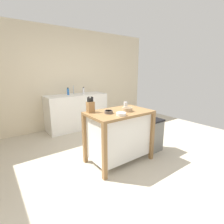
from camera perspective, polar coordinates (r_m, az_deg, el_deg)
name	(u,v)px	position (r m, az deg, el deg)	size (l,w,h in m)	color
ground_plane	(121,165)	(2.96, 3.16, -17.32)	(6.53, 6.53, 0.00)	#BCB29E
wall_back	(62,79)	(4.75, -16.61, 10.49)	(5.53, 0.10, 2.60)	beige
kitchen_island	(119,134)	(2.88, 2.38, -7.31)	(1.05, 0.65, 0.88)	olive
knife_block	(90,107)	(2.70, -7.29, 1.83)	(0.11, 0.09, 0.25)	#9E7042
bowl_stoneware_deep	(109,112)	(2.62, -1.14, 0.05)	(0.13, 0.13, 0.05)	#564C47
bowl_ceramic_wide	(127,109)	(2.78, 5.19, 0.92)	(0.17, 0.17, 0.06)	tan
bowl_ceramic_small	(121,114)	(2.51, 3.09, -0.65)	(0.15, 0.15, 0.04)	silver
drinking_cup	(126,105)	(3.08, 4.63, 2.51)	(0.07, 0.07, 0.10)	silver
trash_bin	(153,135)	(3.39, 13.57, -7.57)	(0.36, 0.28, 0.63)	slate
sink_counter	(77,111)	(4.63, -11.80, 0.20)	(1.57, 0.60, 0.92)	white
sink_faucet	(74,90)	(4.66, -12.87, 7.32)	(0.02, 0.02, 0.22)	#B7BCC1
bottle_spray_cleaner	(83,91)	(4.55, -9.62, 7.05)	(0.05, 0.05, 0.19)	white
bottle_hand_soap	(68,91)	(4.50, -14.62, 6.72)	(0.06, 0.06, 0.19)	blue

